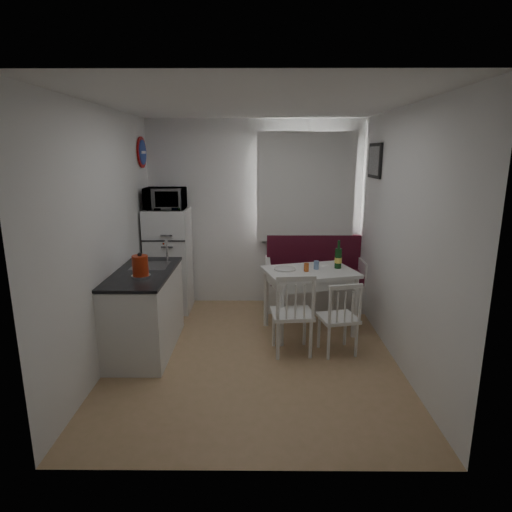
# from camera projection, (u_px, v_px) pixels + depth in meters

# --- Properties ---
(floor) EXTENTS (3.00, 3.50, 0.02)m
(floor) POSITION_uv_depth(u_px,v_px,m) (254.00, 355.00, 4.66)
(floor) COLOR tan
(floor) RESTS_ON ground
(ceiling) EXTENTS (3.00, 3.50, 0.02)m
(ceiling) POSITION_uv_depth(u_px,v_px,m) (253.00, 104.00, 4.05)
(ceiling) COLOR white
(ceiling) RESTS_ON wall_back
(wall_back) EXTENTS (3.00, 0.02, 2.60)m
(wall_back) POSITION_uv_depth(u_px,v_px,m) (255.00, 214.00, 6.06)
(wall_back) COLOR white
(wall_back) RESTS_ON floor
(wall_front) EXTENTS (3.00, 0.02, 2.60)m
(wall_front) POSITION_uv_depth(u_px,v_px,m) (250.00, 293.00, 2.66)
(wall_front) COLOR white
(wall_front) RESTS_ON floor
(wall_left) EXTENTS (0.02, 3.50, 2.60)m
(wall_left) POSITION_uv_depth(u_px,v_px,m) (107.00, 238.00, 4.37)
(wall_left) COLOR white
(wall_left) RESTS_ON floor
(wall_right) EXTENTS (0.02, 3.50, 2.60)m
(wall_right) POSITION_uv_depth(u_px,v_px,m) (401.00, 238.00, 4.35)
(wall_right) COLOR white
(wall_right) RESTS_ON floor
(window) EXTENTS (1.22, 0.06, 1.47)m
(window) POSITION_uv_depth(u_px,v_px,m) (305.00, 191.00, 5.95)
(window) COLOR white
(window) RESTS_ON wall_back
(curtain) EXTENTS (1.35, 0.02, 1.50)m
(curtain) POSITION_uv_depth(u_px,v_px,m) (306.00, 188.00, 5.87)
(curtain) COLOR white
(curtain) RESTS_ON wall_back
(kitchen_counter) EXTENTS (0.62, 1.32, 1.16)m
(kitchen_counter) POSITION_uv_depth(u_px,v_px,m) (145.00, 310.00, 4.72)
(kitchen_counter) COLOR white
(kitchen_counter) RESTS_ON floor
(wall_sign) EXTENTS (0.03, 0.40, 0.40)m
(wall_sign) POSITION_uv_depth(u_px,v_px,m) (142.00, 152.00, 5.58)
(wall_sign) COLOR navy
(wall_sign) RESTS_ON wall_left
(picture_frame) EXTENTS (0.04, 0.52, 0.42)m
(picture_frame) POSITION_uv_depth(u_px,v_px,m) (375.00, 161.00, 5.24)
(picture_frame) COLOR black
(picture_frame) RESTS_ON wall_right
(bench) EXTENTS (1.41, 0.54, 1.01)m
(bench) POSITION_uv_depth(u_px,v_px,m) (315.00, 284.00, 6.05)
(bench) COLOR white
(bench) RESTS_ON floor
(dining_table) EXTENTS (1.20, 0.98, 0.78)m
(dining_table) POSITION_uv_depth(u_px,v_px,m) (310.00, 277.00, 5.13)
(dining_table) COLOR white
(dining_table) RESTS_ON floor
(chair_left) EXTENTS (0.47, 0.45, 0.50)m
(chair_left) POSITION_uv_depth(u_px,v_px,m) (293.00, 306.00, 4.51)
(chair_left) COLOR white
(chair_left) RESTS_ON floor
(chair_right) EXTENTS (0.46, 0.45, 0.44)m
(chair_right) POSITION_uv_depth(u_px,v_px,m) (340.00, 311.00, 4.53)
(chair_right) COLOR white
(chair_right) RESTS_ON floor
(fridge) EXTENTS (0.57, 0.57, 1.42)m
(fridge) POSITION_uv_depth(u_px,v_px,m) (169.00, 260.00, 5.87)
(fridge) COLOR white
(fridge) RESTS_ON floor
(microwave) EXTENTS (0.52, 0.35, 0.29)m
(microwave) POSITION_uv_depth(u_px,v_px,m) (165.00, 199.00, 5.62)
(microwave) COLOR white
(microwave) RESTS_ON fridge
(kettle) EXTENTS (0.19, 0.19, 0.26)m
(kettle) POSITION_uv_depth(u_px,v_px,m) (140.00, 266.00, 4.33)
(kettle) COLOR #A5280D
(kettle) RESTS_ON kitchen_counter
(wine_bottle) EXTENTS (0.09, 0.09, 0.35)m
(wine_bottle) POSITION_uv_depth(u_px,v_px,m) (338.00, 254.00, 5.16)
(wine_bottle) COLOR #133C16
(wine_bottle) RESTS_ON dining_table
(drinking_glass_orange) EXTENTS (0.06, 0.06, 0.10)m
(drinking_glass_orange) POSITION_uv_depth(u_px,v_px,m) (306.00, 267.00, 5.05)
(drinking_glass_orange) COLOR #CF5F22
(drinking_glass_orange) RESTS_ON dining_table
(drinking_glass_blue) EXTENTS (0.06, 0.06, 0.10)m
(drinking_glass_blue) POSITION_uv_depth(u_px,v_px,m) (316.00, 265.00, 5.14)
(drinking_glass_blue) COLOR #6E8CBC
(drinking_glass_blue) RESTS_ON dining_table
(plate) EXTENTS (0.26, 0.26, 0.02)m
(plate) POSITION_uv_depth(u_px,v_px,m) (285.00, 269.00, 5.13)
(plate) COLOR white
(plate) RESTS_ON dining_table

